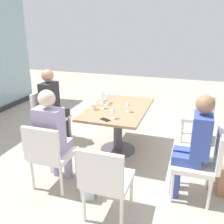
% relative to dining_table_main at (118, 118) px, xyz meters
% --- Properties ---
extents(ground_plane, '(12.00, 12.00, 0.00)m').
position_rel_dining_table_main_xyz_m(ground_plane, '(0.00, 0.00, -0.55)').
color(ground_plane, '#A89E8E').
extents(dining_table_main, '(1.36, 0.88, 0.73)m').
position_rel_dining_table_main_xyz_m(dining_table_main, '(0.00, 0.00, 0.00)').
color(dining_table_main, '#997551').
rests_on(dining_table_main, ground_plane).
extents(chair_front_left, '(0.46, 0.50, 0.87)m').
position_rel_dining_table_main_xyz_m(chair_front_left, '(-0.81, -1.26, -0.06)').
color(chair_front_left, silver).
rests_on(chair_front_left, ground_plane).
extents(chair_far_left, '(0.50, 0.46, 0.87)m').
position_rel_dining_table_main_xyz_m(chair_far_left, '(-1.21, 0.50, -0.06)').
color(chair_far_left, silver).
rests_on(chair_far_left, ground_plane).
extents(chair_near_window, '(0.46, 0.51, 0.87)m').
position_rel_dining_table_main_xyz_m(chair_near_window, '(0.00, 1.26, -0.06)').
color(chair_near_window, silver).
rests_on(chair_near_window, ground_plane).
extents(chair_front_right, '(0.46, 0.50, 0.87)m').
position_rel_dining_table_main_xyz_m(chair_front_right, '(0.81, -1.26, -0.06)').
color(chair_front_right, silver).
rests_on(chair_front_right, ground_plane).
extents(chair_side_end, '(0.50, 0.46, 0.87)m').
position_rel_dining_table_main_xyz_m(chair_side_end, '(-1.51, -0.33, -0.06)').
color(chair_side_end, silver).
rests_on(chair_side_end, ground_plane).
extents(person_front_left, '(0.34, 0.39, 1.26)m').
position_rel_dining_table_main_xyz_m(person_front_left, '(-0.81, -1.15, 0.15)').
color(person_front_left, '#384C9E').
rests_on(person_front_left, ground_plane).
extents(person_far_left, '(0.39, 0.34, 1.26)m').
position_rel_dining_table_main_xyz_m(person_far_left, '(-1.10, 0.50, 0.15)').
color(person_far_left, '#9E93B7').
rests_on(person_far_left, ground_plane).
extents(person_near_window, '(0.34, 0.39, 1.26)m').
position_rel_dining_table_main_xyz_m(person_near_window, '(-0.00, 1.15, 0.15)').
color(person_near_window, '#28282D').
rests_on(person_near_window, ground_plane).
extents(wine_glass_0, '(0.07, 0.07, 0.18)m').
position_rel_dining_table_main_xyz_m(wine_glass_0, '(-0.14, -0.19, 0.31)').
color(wine_glass_0, silver).
rests_on(wine_glass_0, dining_table_main).
extents(wine_glass_1, '(0.07, 0.07, 0.18)m').
position_rel_dining_table_main_xyz_m(wine_glass_1, '(0.08, 0.22, 0.31)').
color(wine_glass_1, silver).
rests_on(wine_glass_1, dining_table_main).
extents(wine_glass_2, '(0.07, 0.07, 0.18)m').
position_rel_dining_table_main_xyz_m(wine_glass_2, '(-0.46, -0.07, 0.31)').
color(wine_glass_2, silver).
rests_on(wine_glass_2, dining_table_main).
extents(wine_glass_3, '(0.07, 0.07, 0.18)m').
position_rel_dining_table_main_xyz_m(wine_glass_3, '(0.16, 0.34, 0.31)').
color(wine_glass_3, silver).
rests_on(wine_glass_3, dining_table_main).
extents(wine_glass_4, '(0.07, 0.07, 0.18)m').
position_rel_dining_table_main_xyz_m(wine_glass_4, '(0.19, 0.23, 0.31)').
color(wine_glass_4, silver).
rests_on(wine_glass_4, dining_table_main).
extents(wine_glass_5, '(0.07, 0.07, 0.18)m').
position_rel_dining_table_main_xyz_m(wine_glass_5, '(0.29, 0.36, 0.31)').
color(wine_glass_5, silver).
rests_on(wine_glass_5, dining_table_main).
extents(wine_glass_6, '(0.07, 0.07, 0.18)m').
position_rel_dining_table_main_xyz_m(wine_glass_6, '(-0.11, 0.21, 0.31)').
color(wine_glass_6, silver).
rests_on(wine_glass_6, dining_table_main).
extents(coffee_cup, '(0.08, 0.08, 0.09)m').
position_rel_dining_table_main_xyz_m(coffee_cup, '(-0.20, 0.32, 0.22)').
color(coffee_cup, white).
rests_on(coffee_cup, dining_table_main).
extents(cell_phone_on_table, '(0.13, 0.16, 0.01)m').
position_rel_dining_table_main_xyz_m(cell_phone_on_table, '(-0.55, 0.01, 0.18)').
color(cell_phone_on_table, black).
rests_on(cell_phone_on_table, dining_table_main).
extents(handbag_0, '(0.32, 0.21, 0.28)m').
position_rel_dining_table_main_xyz_m(handbag_0, '(-0.60, -1.53, -0.41)').
color(handbag_0, '#A3704C').
rests_on(handbag_0, ground_plane).
extents(handbag_1, '(0.34, 0.26, 0.28)m').
position_rel_dining_table_main_xyz_m(handbag_1, '(-1.17, 0.03, -0.41)').
color(handbag_1, silver).
rests_on(handbag_1, ground_plane).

